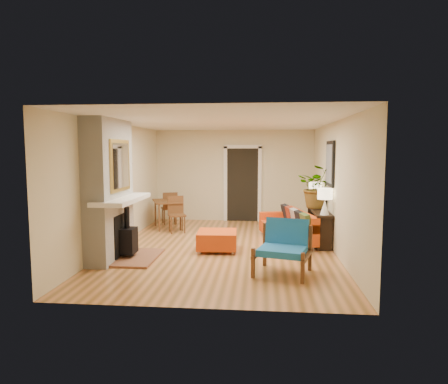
% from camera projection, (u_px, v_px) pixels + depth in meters
% --- Properties ---
extents(room_shell, '(6.50, 6.50, 6.50)m').
position_uv_depth(room_shell, '(255.00, 180.00, 10.78)').
color(room_shell, '#D18750').
rests_on(room_shell, ground).
extents(fireplace, '(1.09, 1.68, 2.60)m').
position_uv_depth(fireplace, '(111.00, 193.00, 7.42)').
color(fireplace, white).
rests_on(fireplace, ground).
extents(sofa, '(1.23, 2.03, 0.75)m').
position_uv_depth(sofa, '(290.00, 227.00, 8.86)').
color(sofa, silver).
rests_on(sofa, ground).
extents(ottoman, '(0.82, 0.82, 0.40)m').
position_uv_depth(ottoman, '(217.00, 239.00, 8.09)').
color(ottoman, silver).
rests_on(ottoman, ground).
extents(blue_chair, '(1.03, 1.02, 0.88)m').
position_uv_depth(blue_chair, '(284.00, 244.00, 6.63)').
color(blue_chair, brown).
rests_on(blue_chair, ground).
extents(dining_table, '(1.11, 1.68, 0.89)m').
position_uv_depth(dining_table, '(170.00, 206.00, 10.41)').
color(dining_table, brown).
rests_on(dining_table, ground).
extents(console_table, '(0.34, 1.85, 0.72)m').
position_uv_depth(console_table, '(319.00, 216.00, 8.86)').
color(console_table, black).
rests_on(console_table, ground).
extents(lamp_near, '(0.30, 0.30, 0.54)m').
position_uv_depth(lamp_near, '(325.00, 198.00, 8.06)').
color(lamp_near, white).
rests_on(lamp_near, console_table).
extents(lamp_far, '(0.30, 0.30, 0.54)m').
position_uv_depth(lamp_far, '(315.00, 191.00, 9.55)').
color(lamp_far, white).
rests_on(lamp_far, console_table).
extents(houseplant, '(0.98, 0.88, 0.98)m').
position_uv_depth(houseplant, '(318.00, 187.00, 8.99)').
color(houseplant, '#1E5919').
rests_on(houseplant, console_table).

